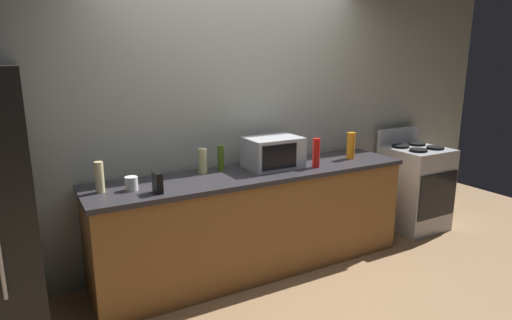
% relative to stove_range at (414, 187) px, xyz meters
% --- Properties ---
extents(ground_plane, '(8.00, 8.00, 0.00)m').
position_rel_stove_range_xyz_m(ground_plane, '(-2.00, -0.40, -0.46)').
color(ground_plane, '#93704C').
extents(back_wall, '(6.40, 0.10, 2.70)m').
position_rel_stove_range_xyz_m(back_wall, '(-2.00, 0.41, 0.89)').
color(back_wall, '#9EA399').
rests_on(back_wall, ground_plane).
extents(counter_run, '(2.84, 0.64, 0.90)m').
position_rel_stove_range_xyz_m(counter_run, '(-2.00, 0.00, -0.01)').
color(counter_run, brown).
rests_on(counter_run, ground_plane).
extents(stove_range, '(0.60, 0.61, 1.08)m').
position_rel_stove_range_xyz_m(stove_range, '(0.00, 0.00, 0.00)').
color(stove_range, '#B7BABF').
rests_on(stove_range, ground_plane).
extents(microwave, '(0.48, 0.35, 0.27)m').
position_rel_stove_range_xyz_m(microwave, '(-1.80, 0.05, 0.57)').
color(microwave, '#B7BABF').
rests_on(microwave, counter_run).
extents(cordless_phone, '(0.05, 0.11, 0.15)m').
position_rel_stove_range_xyz_m(cordless_phone, '(-2.91, -0.18, 0.51)').
color(cordless_phone, black).
rests_on(cordless_phone, counter_run).
extents(bottle_vinegar, '(0.07, 0.07, 0.21)m').
position_rel_stove_range_xyz_m(bottle_vinegar, '(-2.42, 0.17, 0.54)').
color(bottle_vinegar, beige).
rests_on(bottle_vinegar, counter_run).
extents(bottle_olive_oil, '(0.06, 0.06, 0.22)m').
position_rel_stove_range_xyz_m(bottle_olive_oil, '(-2.25, 0.17, 0.55)').
color(bottle_olive_oil, '#4C6B19').
rests_on(bottle_olive_oil, counter_run).
extents(bottle_hot_sauce, '(0.07, 0.07, 0.26)m').
position_rel_stove_range_xyz_m(bottle_hot_sauce, '(-1.46, -0.13, 0.57)').
color(bottle_hot_sauce, red).
rests_on(bottle_hot_sauce, counter_run).
extents(bottle_hand_soap, '(0.06, 0.06, 0.23)m').
position_rel_stove_range_xyz_m(bottle_hand_soap, '(-3.27, 0.04, 0.55)').
color(bottle_hand_soap, beige).
rests_on(bottle_hand_soap, counter_run).
extents(bottle_dish_soap, '(0.08, 0.08, 0.25)m').
position_rel_stove_range_xyz_m(bottle_dish_soap, '(-0.97, -0.02, 0.57)').
color(bottle_dish_soap, orange).
rests_on(bottle_dish_soap, counter_run).
extents(mug_white, '(0.09, 0.09, 0.10)m').
position_rel_stove_range_xyz_m(mug_white, '(-3.06, -0.02, 0.49)').
color(mug_white, white).
rests_on(mug_white, counter_run).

